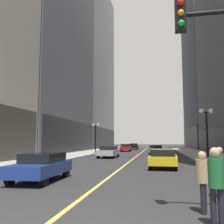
{
  "coord_description": "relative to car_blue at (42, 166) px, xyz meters",
  "views": [
    {
      "loc": [
        2.53,
        -4.05,
        1.92
      ],
      "look_at": [
        -3.74,
        31.29,
        6.0
      ],
      "focal_mm": 40.46,
      "sensor_mm": 36.0,
      "label": 1
    }
  ],
  "objects": [
    {
      "name": "car_silver",
      "position": [
        0.08,
        16.83,
        0.0
      ],
      "size": [
        2.02,
        4.33,
        1.32
      ],
      "color": "#B7B7BC",
      "rests_on": "ground"
    },
    {
      "name": "building_left_far",
      "position": [
        -13.63,
        52.45,
        21.54
      ],
      "size": [
        12.42,
        26.0,
        44.68
      ],
      "color": "slate",
      "rests_on": "ground"
    },
    {
      "name": "lane_centre_stripe",
      "position": [
        2.98,
        27.45,
        -0.71
      ],
      "size": [
        0.16,
        70.0,
        0.01
      ],
      "primitive_type": "cube",
      "color": "#E5D64C",
      "rests_on": "ground"
    },
    {
      "name": "car_black",
      "position": [
        0.49,
        44.4,
        0.0
      ],
      "size": [
        2.1,
        4.78,
        1.32
      ],
      "color": "black",
      "rests_on": "ground"
    },
    {
      "name": "sidewalk_left",
      "position": [
        -5.27,
        27.45,
        -0.64
      ],
      "size": [
        4.5,
        78.0,
        0.15
      ],
      "primitive_type": "cube",
      "color": "#ADA8A0",
      "rests_on": "ground"
    },
    {
      "name": "car_yellow",
      "position": [
        5.92,
        6.8,
        0.0
      ],
      "size": [
        2.04,
        4.37,
        1.32
      ],
      "color": "yellow",
      "rests_on": "ground"
    },
    {
      "name": "pedestrian_in_green_parka",
      "position": [
        6.8,
        -5.43,
        0.32
      ],
      "size": [
        0.38,
        0.38,
        1.77
      ],
      "color": "black",
      "rests_on": "ground"
    },
    {
      "name": "pedestrian_with_orange_bag",
      "position": [
        7.58,
        -2.42,
        0.27
      ],
      "size": [
        0.48,
        0.48,
        1.7
      ],
      "color": "black",
      "rests_on": "ground"
    },
    {
      "name": "car_grey",
      "position": [
        5.29,
        25.15,
        0.0
      ],
      "size": [
        2.06,
        4.37,
        1.32
      ],
      "color": "slate",
      "rests_on": "ground"
    },
    {
      "name": "street_lamp_left_far",
      "position": [
        -3.42,
        24.76,
        2.54
      ],
      "size": [
        1.06,
        0.36,
        4.43
      ],
      "color": "black",
      "rests_on": "ground"
    },
    {
      "name": "sidewalk_right",
      "position": [
        11.23,
        27.45,
        -0.64
      ],
      "size": [
        4.5,
        78.0,
        0.15
      ],
      "primitive_type": "cube",
      "color": "#ADA8A0",
      "rests_on": "ground"
    },
    {
      "name": "car_blue",
      "position": [
        0.0,
        0.0,
        0.0
      ],
      "size": [
        1.85,
        4.11,
        1.32
      ],
      "color": "navy",
      "rests_on": "ground"
    },
    {
      "name": "car_red",
      "position": [
        -0.1,
        34.32,
        0.0
      ],
      "size": [
        1.96,
        4.69,
        1.32
      ],
      "color": "#B21919",
      "rests_on": "ground"
    },
    {
      "name": "building_right_far",
      "position": [
        20.91,
        52.45,
        19.79
      ],
      "size": [
        15.07,
        26.0,
        41.15
      ],
      "color": "#4C515B",
      "rests_on": "ground"
    },
    {
      "name": "street_lamp_right_mid",
      "position": [
        9.38,
        9.17,
        2.54
      ],
      "size": [
        1.06,
        0.36,
        4.43
      ],
      "color": "black",
      "rests_on": "ground"
    },
    {
      "name": "ground_plane",
      "position": [
        2.98,
        27.45,
        -0.72
      ],
      "size": [
        200.0,
        200.0,
        0.0
      ],
      "primitive_type": "plane",
      "color": "#2D2D30"
    },
    {
      "name": "pedestrian_in_tan_trench",
      "position": [
        6.7,
        -4.36,
        0.23
      ],
      "size": [
        0.42,
        0.42,
        1.63
      ],
      "color": "black",
      "rests_on": "ground"
    }
  ]
}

